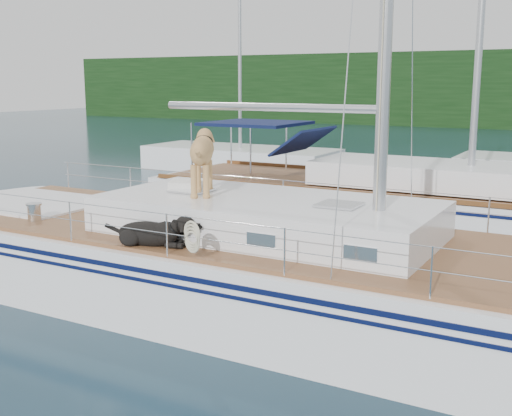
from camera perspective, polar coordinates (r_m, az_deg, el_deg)
The scene contains 4 objects.
ground at distance 10.75m, azimuth -2.88°, elevation -8.32°, with size 120.00×120.00×0.00m, color black.
main_sailboat at distance 10.50m, azimuth -2.53°, elevation -4.90°, with size 12.00×3.82×14.01m.
neighbor_sailboat at distance 16.09m, azimuth 10.35°, elevation 0.38°, with size 11.00×3.50×13.30m.
bg_boat_west at distance 26.45m, azimuth -1.40°, elevation 4.33°, with size 8.00×3.00×11.65m.
Camera 1 is at (5.43, -8.57, 3.58)m, focal length 45.00 mm.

